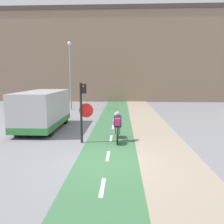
% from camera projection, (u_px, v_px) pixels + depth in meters
% --- Properties ---
extents(ground_plane, '(120.00, 120.00, 0.00)m').
position_uv_depth(ground_plane, '(107.00, 161.00, 8.20)').
color(ground_plane, gray).
extents(bike_lane, '(2.35, 60.00, 0.02)m').
position_uv_depth(bike_lane, '(107.00, 161.00, 8.20)').
color(bike_lane, '#3D7047').
rests_on(bike_lane, ground_plane).
extents(sidewalk_strip, '(2.40, 60.00, 0.05)m').
position_uv_depth(sidewalk_strip, '(171.00, 162.00, 8.09)').
color(sidewalk_strip, gray).
rests_on(sidewalk_strip, ground_plane).
extents(building_row_background, '(60.00, 5.20, 11.52)m').
position_uv_depth(building_row_background, '(118.00, 56.00, 28.98)').
color(building_row_background, '#89705B').
rests_on(building_row_background, ground_plane).
extents(traffic_light_pole, '(0.67, 0.25, 2.86)m').
position_uv_depth(traffic_light_pole, '(83.00, 106.00, 10.19)').
color(traffic_light_pole, black).
rests_on(traffic_light_pole, ground_plane).
extents(street_lamp_far, '(0.36, 0.36, 6.34)m').
position_uv_depth(street_lamp_far, '(70.00, 68.00, 20.46)').
color(street_lamp_far, gray).
rests_on(street_lamp_far, ground_plane).
extents(cyclist_near, '(0.46, 1.77, 1.49)m').
position_uv_depth(cyclist_near, '(118.00, 127.00, 10.59)').
color(cyclist_near, black).
rests_on(cyclist_near, ground_plane).
extents(van, '(2.12, 4.76, 2.28)m').
position_uv_depth(van, '(43.00, 111.00, 13.05)').
color(van, '#B7B7BC').
rests_on(van, ground_plane).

